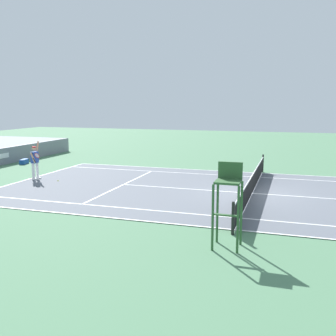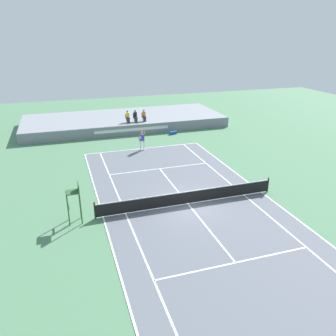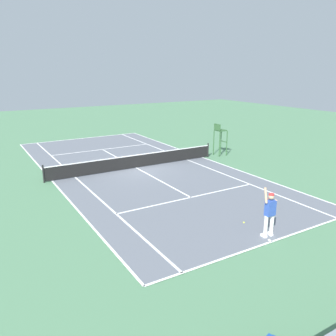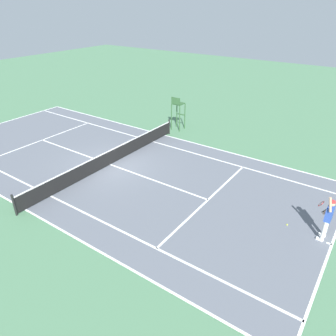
{
  "view_description": "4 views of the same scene",
  "coord_description": "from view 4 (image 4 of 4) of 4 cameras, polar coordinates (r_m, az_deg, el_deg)",
  "views": [
    {
      "loc": [
        -17.9,
        -1.7,
        4.12
      ],
      "look_at": [
        -0.05,
        4.02,
        1.0
      ],
      "focal_mm": 42.17,
      "sensor_mm": 36.0,
      "label": 1
    },
    {
      "loc": [
        -7.31,
        -18.29,
        10.4
      ],
      "look_at": [
        -0.05,
        4.02,
        1.0
      ],
      "focal_mm": 36.39,
      "sensor_mm": 36.0,
      "label": 2
    },
    {
      "loc": [
        9.51,
        20.04,
        6.36
      ],
      "look_at": [
        -0.05,
        4.02,
        1.0
      ],
      "focal_mm": 36.85,
      "sensor_mm": 36.0,
      "label": 3
    },
    {
      "loc": [
        11.56,
        12.15,
        8.5
      ],
      "look_at": [
        -0.05,
        4.02,
        1.0
      ],
      "focal_mm": 34.14,
      "sensor_mm": 36.0,
      "label": 4
    }
  ],
  "objects": [
    {
      "name": "ground_plane",
      "position": [
        18.8,
        -10.19,
        0.53
      ],
      "size": [
        80.0,
        80.0,
        0.0
      ],
      "primitive_type": "plane",
      "color": "#4C7A56"
    },
    {
      "name": "tennis_ball",
      "position": [
        14.66,
        20.49,
        -9.47
      ],
      "size": [
        0.07,
        0.07,
        0.07
      ],
      "primitive_type": "sphere",
      "color": "#D1E533",
      "rests_on": "ground"
    },
    {
      "name": "net",
      "position": [
        18.57,
        -10.32,
        1.96
      ],
      "size": [
        11.98,
        0.1,
        1.07
      ],
      "color": "black",
      "rests_on": "ground"
    },
    {
      "name": "court",
      "position": [
        18.8,
        -10.19,
        0.56
      ],
      "size": [
        11.08,
        23.88,
        0.03
      ],
      "color": "slate",
      "rests_on": "ground"
    },
    {
      "name": "tennis_player",
      "position": [
        13.96,
        26.59,
        -8.05
      ],
      "size": [
        0.77,
        0.62,
        2.08
      ],
      "color": "white",
      "rests_on": "ground"
    },
    {
      "name": "umpire_chair",
      "position": [
        23.26,
        1.75,
        10.5
      ],
      "size": [
        0.77,
        0.77,
        2.44
      ],
      "color": "#2D562D",
      "rests_on": "ground"
    }
  ]
}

